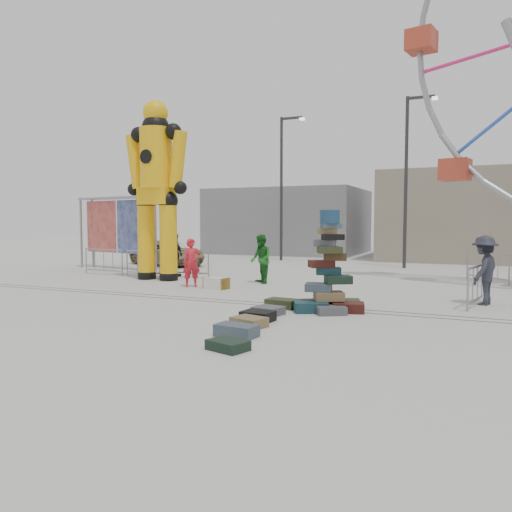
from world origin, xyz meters
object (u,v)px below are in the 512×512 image
at_px(banner_scaffold, 116,215).
at_px(pedestrian_green, 261,259).
at_px(suitcase_tower, 328,283).
at_px(parked_suv, 167,253).
at_px(lamp_post_left, 283,181).
at_px(barricade_dummy_a, 104,261).
at_px(barricade_dummy_b, 148,263).
at_px(barricade_dummy_c, 186,263).
at_px(crash_test_dummy, 156,183).
at_px(pedestrian_red, 192,263).
at_px(barricade_wheel_back, 487,267).
at_px(barricade_wheel_front, 477,285).
at_px(pedestrian_grey, 484,270).
at_px(lamp_post_right, 408,173).
at_px(pedestrian_black, 175,255).
at_px(steamer_trunk, 216,283).

xyz_separation_m(banner_scaffold, pedestrian_green, (8.09, -2.10, -1.62)).
bearing_deg(suitcase_tower, parked_suv, 117.72).
xyz_separation_m(lamp_post_left, barricade_dummy_a, (-4.19, -10.01, -3.93)).
distance_m(barricade_dummy_b, barricade_dummy_c, 1.48).
distance_m(crash_test_dummy, barricade_dummy_c, 3.36).
relative_size(barricade_dummy_a, barricade_dummy_b, 1.00).
height_order(lamp_post_left, pedestrian_red, lamp_post_left).
distance_m(barricade_dummy_a, parked_suv, 4.85).
height_order(barricade_wheel_back, pedestrian_green, pedestrian_green).
height_order(barricade_dummy_a, pedestrian_green, pedestrian_green).
bearing_deg(barricade_wheel_front, lamp_post_left, 52.21).
bearing_deg(crash_test_dummy, suitcase_tower, -24.13).
height_order(banner_scaffold, barricade_wheel_front, banner_scaffold).
height_order(lamp_post_left, barricade_dummy_a, lamp_post_left).
relative_size(banner_scaffold, pedestrian_grey, 2.52).
height_order(crash_test_dummy, barricade_dummy_a, crash_test_dummy).
distance_m(lamp_post_right, barricade_dummy_a, 14.31).
xyz_separation_m(barricade_dummy_c, barricade_wheel_back, (10.93, 2.98, 0.00)).
relative_size(lamp_post_right, barricade_dummy_a, 4.00).
relative_size(lamp_post_right, crash_test_dummy, 1.16).
bearing_deg(pedestrian_grey, suitcase_tower, -35.43).
distance_m(barricade_wheel_front, pedestrian_black, 11.45).
bearing_deg(parked_suv, lamp_post_left, -16.57).
relative_size(crash_test_dummy, barricade_wheel_back, 3.46).
bearing_deg(pedestrian_grey, barricade_wheel_back, -163.00).
height_order(lamp_post_right, pedestrian_grey, lamp_post_right).
relative_size(suitcase_tower, pedestrian_black, 1.42).
distance_m(barricade_dummy_a, barricade_dummy_b, 2.31).
height_order(lamp_post_right, barricade_dummy_b, lamp_post_right).
bearing_deg(parked_suv, pedestrian_red, -117.64).
bearing_deg(suitcase_tower, barricade_dummy_a, 135.76).
relative_size(banner_scaffold, pedestrian_green, 2.65).
bearing_deg(crash_test_dummy, pedestrian_black, 92.67).
bearing_deg(pedestrian_grey, barricade_dummy_c, -83.86).
xyz_separation_m(crash_test_dummy, barricade_dummy_a, (-3.13, 0.64, -3.10)).
relative_size(barricade_dummy_a, barricade_dummy_c, 1.00).
bearing_deg(pedestrian_red, lamp_post_right, 18.39).
bearing_deg(barricade_dummy_c, barricade_dummy_b, -156.23).
distance_m(barricade_dummy_c, barricade_wheel_front, 10.92).
distance_m(pedestrian_black, parked_suv, 5.36).
relative_size(lamp_post_left, pedestrian_grey, 4.33).
xyz_separation_m(barricade_wheel_back, pedestrian_black, (-11.45, -2.94, 0.33)).
distance_m(steamer_trunk, pedestrian_green, 2.17).
xyz_separation_m(lamp_post_left, barricade_wheel_front, (10.02, -12.21, -3.93)).
xyz_separation_m(lamp_post_left, suitcase_tower, (6.63, -14.46, -3.79)).
distance_m(barricade_wheel_front, pedestrian_grey, 0.49).
bearing_deg(banner_scaffold, barricade_dummy_a, -53.55).
height_order(banner_scaffold, steamer_trunk, banner_scaffold).
distance_m(banner_scaffold, pedestrian_green, 8.51).
relative_size(lamp_post_right, pedestrian_grey, 4.33).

